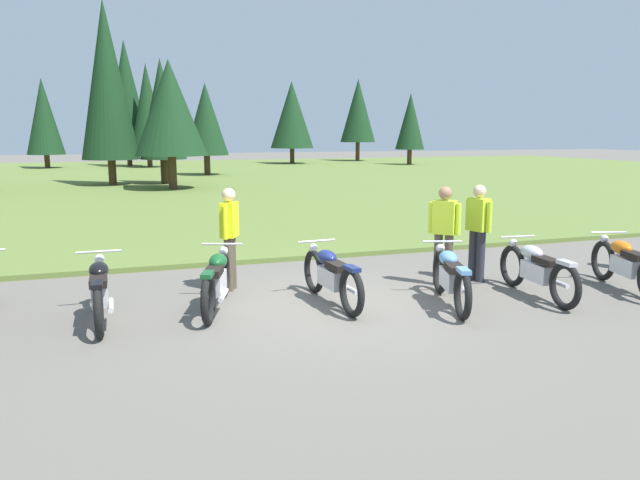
% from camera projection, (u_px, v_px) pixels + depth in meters
% --- Properties ---
extents(ground_plane, '(140.00, 140.00, 0.00)m').
position_uv_depth(ground_plane, '(333.00, 306.00, 8.92)').
color(ground_plane, '#605B54').
extents(grass_moorland, '(80.00, 44.00, 0.10)m').
position_uv_depth(grass_moorland, '(173.00, 180.00, 32.44)').
color(grass_moorland, '#5B7033').
rests_on(grass_moorland, ground).
extents(forest_treeline, '(41.70, 29.34, 9.15)m').
position_uv_depth(forest_treeline, '(107.00, 101.00, 35.18)').
color(forest_treeline, '#47331E').
rests_on(forest_treeline, ground).
extents(motorcycle_black, '(0.62, 2.10, 0.88)m').
position_uv_depth(motorcycle_black, '(100.00, 290.00, 8.14)').
color(motorcycle_black, black).
rests_on(motorcycle_black, ground).
extents(motorcycle_british_green, '(0.87, 2.02, 0.88)m').
position_uv_depth(motorcycle_british_green, '(217.00, 280.00, 8.70)').
color(motorcycle_british_green, black).
rests_on(motorcycle_british_green, ground).
extents(motorcycle_navy, '(0.62, 2.10, 0.88)m').
position_uv_depth(motorcycle_navy, '(331.00, 275.00, 9.00)').
color(motorcycle_navy, black).
rests_on(motorcycle_navy, ground).
extents(motorcycle_sky_blue, '(0.84, 2.04, 0.88)m').
position_uv_depth(motorcycle_sky_blue, '(451.00, 276.00, 8.92)').
color(motorcycle_sky_blue, black).
rests_on(motorcycle_sky_blue, ground).
extents(motorcycle_silver, '(0.62, 2.10, 0.88)m').
position_uv_depth(motorcycle_silver, '(537.00, 269.00, 9.37)').
color(motorcycle_silver, black).
rests_on(motorcycle_silver, ground).
extents(motorcycle_orange, '(0.78, 2.05, 0.88)m').
position_uv_depth(motorcycle_orange, '(626.00, 264.00, 9.77)').
color(motorcycle_orange, black).
rests_on(motorcycle_orange, ground).
extents(rider_with_back_turned, '(0.36, 0.50, 1.67)m').
position_uv_depth(rider_with_back_turned, '(230.00, 233.00, 9.71)').
color(rider_with_back_turned, '#4C4233').
rests_on(rider_with_back_turned, ground).
extents(rider_in_hivis_vest, '(0.31, 0.53, 1.67)m').
position_uv_depth(rider_in_hivis_vest, '(478.00, 227.00, 10.31)').
color(rider_in_hivis_vest, '#2D2D38').
rests_on(rider_in_hivis_vest, ground).
extents(rider_checking_bike, '(0.41, 0.43, 1.67)m').
position_uv_depth(rider_checking_bike, '(444.00, 230.00, 9.99)').
color(rider_checking_bike, '#4C4233').
rests_on(rider_checking_bike, ground).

